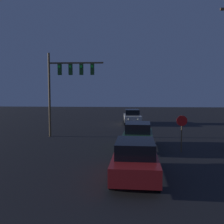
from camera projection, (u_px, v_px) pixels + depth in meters
name	position (u px, v px, depth m)	size (l,w,h in m)	color
car_near	(135.00, 159.00, 10.63)	(2.02, 4.62, 1.67)	#B21E1E
car_mid	(138.00, 135.00, 16.35)	(2.14, 4.67, 1.67)	#1E4728
car_far	(132.00, 117.00, 29.05)	(2.06, 4.64, 1.67)	beige
traffic_signal_mast	(66.00, 79.00, 20.30)	(4.55, 0.30, 6.86)	brown
stop_sign	(182.00, 127.00, 15.23)	(0.65, 0.07, 2.26)	brown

